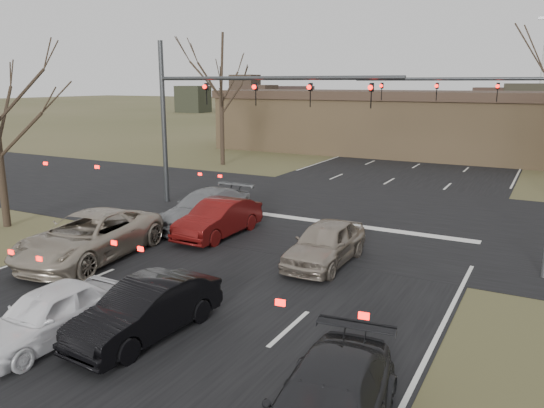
{
  "coord_description": "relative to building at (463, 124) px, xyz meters",
  "views": [
    {
      "loc": [
        8.89,
        -7.95,
        6.03
      ],
      "look_at": [
        0.62,
        7.45,
        2.0
      ],
      "focal_mm": 35.0,
      "sensor_mm": 36.0,
      "label": 1
    }
  ],
  "objects": [
    {
      "name": "car_black_hatch",
      "position": [
        -1.39,
        -36.94,
        -1.98
      ],
      "size": [
        1.74,
        4.25,
        1.37
      ],
      "primitive_type": "imported",
      "rotation": [
        0.0,
        0.0,
        -0.07
      ],
      "color": "black",
      "rests_on": "ground"
    },
    {
      "name": "ground",
      "position": [
        -2.0,
        -38.0,
        -2.67
      ],
      "size": [
        360.0,
        360.0,
        0.0
      ],
      "primitive_type": "plane",
      "color": "#444625",
      "rests_on": "ground"
    },
    {
      "name": "road_cross",
      "position": [
        -2.0,
        -23.0,
        -2.65
      ],
      "size": [
        200.0,
        14.0,
        0.02
      ],
      "primitive_type": "cube",
      "color": "black",
      "rests_on": "ground"
    },
    {
      "name": "car_white_sedan",
      "position": [
        -3.28,
        -38.21,
        -2.0
      ],
      "size": [
        1.63,
        3.92,
        1.33
      ],
      "primitive_type": "imported",
      "rotation": [
        0.0,
        0.0,
        -0.01
      ],
      "color": "white",
      "rests_on": "ground"
    },
    {
      "name": "car_silver_ahead",
      "position": [
        0.38,
        -30.03,
        -1.93
      ],
      "size": [
        1.73,
        4.29,
        1.46
      ],
      "primitive_type": "imported",
      "rotation": [
        0.0,
        0.0,
        0.0
      ],
      "color": "gray",
      "rests_on": "ground"
    },
    {
      "name": "tree_left_far",
      "position": [
        -15.0,
        -13.0,
        4.68
      ],
      "size": [
        5.7,
        5.7,
        9.5
      ],
      "color": "black",
      "rests_on": "ground"
    },
    {
      "name": "road_main",
      "position": [
        -2.0,
        22.0,
        -2.66
      ],
      "size": [
        14.0,
        300.0,
        0.02
      ],
      "primitive_type": "cube",
      "color": "black",
      "rests_on": "ground"
    },
    {
      "name": "car_red_ahead",
      "position": [
        -4.67,
        -28.94,
        -1.94
      ],
      "size": [
        1.6,
        4.43,
        1.45
      ],
      "primitive_type": "imported",
      "rotation": [
        0.0,
        0.0,
        -0.01
      ],
      "color": "#520C0B",
      "rests_on": "ground"
    },
    {
      "name": "mast_arm_far",
      "position": [
        4.18,
        -15.0,
        2.35
      ],
      "size": [
        11.12,
        0.24,
        8.0
      ],
      "color": "#383A3D",
      "rests_on": "ground"
    },
    {
      "name": "mast_arm_near",
      "position": [
        -7.23,
        -25.0,
        2.41
      ],
      "size": [
        12.12,
        0.24,
        8.0
      ],
      "color": "#383A3D",
      "rests_on": "ground"
    },
    {
      "name": "building",
      "position": [
        0.0,
        0.0,
        0.0
      ],
      "size": [
        42.4,
        10.4,
        5.3
      ],
      "color": "#8F714D",
      "rests_on": "ground"
    },
    {
      "name": "car_grey_ahead",
      "position": [
        -6.0,
        -27.93,
        -1.9
      ],
      "size": [
        2.16,
        5.27,
        1.52
      ],
      "primitive_type": "imported",
      "rotation": [
        0.0,
        0.0,
        -0.01
      ],
      "color": "gray",
      "rests_on": "ground"
    },
    {
      "name": "car_silver_suv",
      "position": [
        -7.03,
        -33.43,
        -1.85
      ],
      "size": [
        3.4,
        6.14,
        1.63
      ],
      "primitive_type": "imported",
      "rotation": [
        0.0,
        0.0,
        0.12
      ],
      "color": "#A49785",
      "rests_on": "ground"
    }
  ]
}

